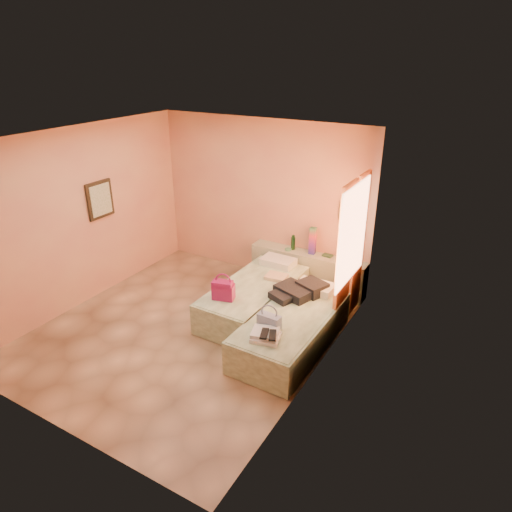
% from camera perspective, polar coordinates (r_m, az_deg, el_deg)
% --- Properties ---
extents(ground, '(4.50, 4.50, 0.00)m').
position_cam_1_polar(ground, '(6.95, -8.45, -9.10)').
color(ground, tan).
rests_on(ground, ground).
extents(room_walls, '(4.02, 4.51, 2.81)m').
position_cam_1_polar(room_walls, '(6.46, -4.89, 6.13)').
color(room_walls, '#DEA876').
rests_on(room_walls, ground).
extents(headboard_ledge, '(2.05, 0.30, 0.65)m').
position_cam_1_polar(headboard_ledge, '(7.92, 6.42, -1.82)').
color(headboard_ledge, '#A1A98A').
rests_on(headboard_ledge, ground).
extents(bed_left, '(0.93, 2.01, 0.50)m').
position_cam_1_polar(bed_left, '(7.17, -0.22, -5.31)').
color(bed_left, '#CCE9BC').
rests_on(bed_left, ground).
extents(bed_right, '(0.93, 2.01, 0.50)m').
position_cam_1_polar(bed_right, '(6.42, 4.45, -9.30)').
color(bed_right, '#CCE9BC').
rests_on(bed_right, ground).
extents(water_bottle, '(0.07, 0.07, 0.25)m').
position_cam_1_polar(water_bottle, '(7.86, 4.65, 1.68)').
color(water_bottle, '#15391D').
rests_on(water_bottle, headboard_ledge).
extents(rainbow_box, '(0.11, 0.11, 0.46)m').
position_cam_1_polar(rainbow_box, '(7.69, 7.10, 1.90)').
color(rainbow_box, '#9C1352').
rests_on(rainbow_box, headboard_ledge).
extents(small_dish, '(0.14, 0.14, 0.03)m').
position_cam_1_polar(small_dish, '(7.87, 4.05, 0.84)').
color(small_dish, '#4F9169').
rests_on(small_dish, headboard_ledge).
extents(green_book, '(0.17, 0.13, 0.03)m').
position_cam_1_polar(green_book, '(7.71, 8.93, 0.07)').
color(green_book, '#284B2F').
rests_on(green_book, headboard_ledge).
extents(flower_vase, '(0.29, 0.29, 0.29)m').
position_cam_1_polar(flower_vase, '(7.54, 11.63, 0.33)').
color(flower_vase, white).
rests_on(flower_vase, headboard_ledge).
extents(magenta_handbag, '(0.35, 0.25, 0.29)m').
position_cam_1_polar(magenta_handbag, '(6.60, -4.10, -4.24)').
color(magenta_handbag, '#9C1352').
rests_on(magenta_handbag, bed_left).
extents(khaki_garment, '(0.35, 0.29, 0.06)m').
position_cam_1_polar(khaki_garment, '(7.22, 2.56, -2.61)').
color(khaki_garment, tan).
rests_on(khaki_garment, bed_left).
extents(clothes_pile, '(0.75, 0.75, 0.17)m').
position_cam_1_polar(clothes_pile, '(6.71, 5.25, -4.34)').
color(clothes_pile, black).
rests_on(clothes_pile, bed_right).
extents(blue_handbag, '(0.31, 0.14, 0.20)m').
position_cam_1_polar(blue_handbag, '(5.95, 1.65, -8.19)').
color(blue_handbag, '#3E5E95').
rests_on(blue_handbag, bed_right).
extents(towel_stack, '(0.41, 0.37, 0.10)m').
position_cam_1_polar(towel_stack, '(5.77, 1.22, -9.91)').
color(towel_stack, white).
rests_on(towel_stack, bed_right).
extents(sandal_pair, '(0.24, 0.27, 0.02)m').
position_cam_1_polar(sandal_pair, '(5.68, 1.52, -9.81)').
color(sandal_pair, black).
rests_on(sandal_pair, towel_stack).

